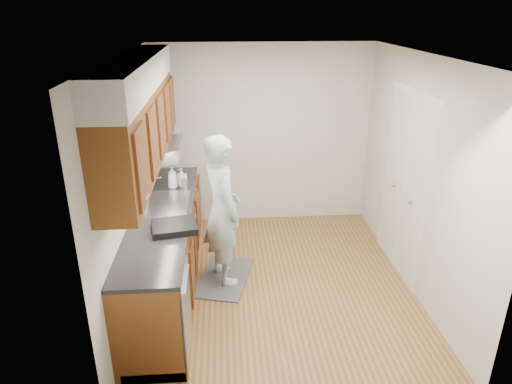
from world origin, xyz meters
TOP-DOWN VIEW (x-y plane):
  - floor at (0.00, 0.00)m, footprint 3.50×3.50m
  - ceiling at (0.00, 0.00)m, footprint 3.50×3.50m
  - wall_left at (-1.50, 0.00)m, footprint 0.02×3.50m
  - wall_right at (1.50, 0.00)m, footprint 0.02×3.50m
  - wall_back at (0.00, 1.75)m, footprint 3.00×0.02m
  - counter at (-1.20, -0.00)m, footprint 0.64×2.80m
  - upper_cabinets at (-1.33, 0.05)m, footprint 0.47×2.80m
  - closet_door at (1.49, 0.30)m, footprint 0.02×1.22m
  - floor_mat at (-0.58, 0.16)m, footprint 0.74×1.01m
  - person at (-0.58, 0.16)m, footprint 0.67×0.80m
  - soap_bottle_a at (-1.15, 0.66)m, footprint 0.14×0.14m
  - soap_bottle_b at (-1.05, 0.74)m, footprint 0.14×0.14m
  - soap_bottle_c at (-1.14, 0.77)m, footprint 0.15×0.15m
  - steel_can at (-1.01, 0.59)m, footprint 0.07×0.07m
  - dish_rack at (-1.04, -0.43)m, footprint 0.47×0.42m

SIDE VIEW (x-z plane):
  - floor at x=0.00m, z-range 0.00..0.00m
  - floor_mat at x=-0.58m, z-range 0.00..0.02m
  - counter at x=-1.20m, z-range -0.16..1.14m
  - dish_rack at x=-1.04m, z-range 0.94..1.01m
  - person at x=-0.58m, z-range 0.02..1.94m
  - steel_can at x=-1.01m, z-range 0.94..1.07m
  - soap_bottle_c at x=-1.14m, z-range 0.94..1.09m
  - closet_door at x=1.49m, z-range 0.00..2.05m
  - soap_bottle_b at x=-1.05m, z-range 0.94..1.15m
  - soap_bottle_a at x=-1.15m, z-range 0.94..1.22m
  - wall_left at x=-1.50m, z-range 0.00..2.50m
  - wall_right at x=1.50m, z-range 0.00..2.50m
  - wall_back at x=0.00m, z-range 0.00..2.50m
  - upper_cabinets at x=-1.33m, z-range 1.34..2.55m
  - ceiling at x=0.00m, z-range 2.50..2.50m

